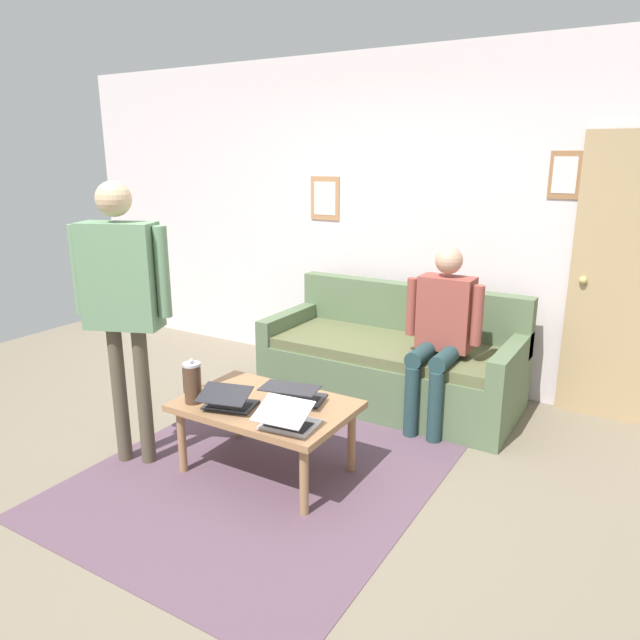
% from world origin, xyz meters
% --- Properties ---
extents(ground_plane, '(7.68, 7.68, 0.00)m').
position_xyz_m(ground_plane, '(0.00, 0.00, 0.00)').
color(ground_plane, '#776B58').
extents(area_rug, '(1.94, 2.15, 0.01)m').
position_xyz_m(area_rug, '(-0.05, -0.09, 0.00)').
color(area_rug, '#5B4251').
rests_on(area_rug, ground_plane).
extents(back_wall, '(7.04, 0.11, 2.70)m').
position_xyz_m(back_wall, '(-0.00, -2.20, 1.35)').
color(back_wall, silver).
rests_on(back_wall, ground_plane).
extents(interior_door, '(0.82, 0.09, 2.05)m').
position_xyz_m(interior_door, '(-1.80, -2.11, 1.02)').
color(interior_door, tan).
rests_on(interior_door, ground_plane).
extents(couch, '(1.94, 0.87, 0.88)m').
position_xyz_m(couch, '(-0.25, -1.60, 0.31)').
color(couch, '#566B4A').
rests_on(couch, ground_plane).
extents(coffee_table, '(1.03, 0.69, 0.45)m').
position_xyz_m(coffee_table, '(-0.05, -0.19, 0.40)').
color(coffee_table, '#986E48').
rests_on(coffee_table, ground_plane).
extents(laptop_left, '(0.40, 0.39, 0.12)m').
position_xyz_m(laptop_left, '(-0.18, -0.30, 0.50)').
color(laptop_left, '#28282D').
rests_on(laptop_left, coffee_table).
extents(laptop_center, '(0.35, 0.34, 0.13)m').
position_xyz_m(laptop_center, '(0.10, -0.03, 0.49)').
color(laptop_center, '#28282D').
rests_on(laptop_center, coffee_table).
extents(laptop_right, '(0.32, 0.33, 0.16)m').
position_xyz_m(laptop_right, '(-0.34, 0.01, 0.50)').
color(laptop_right, silver).
rests_on(laptop_right, coffee_table).
extents(french_press, '(0.13, 0.11, 0.28)m').
position_xyz_m(french_press, '(0.33, 0.02, 0.58)').
color(french_press, '#4C3323').
rests_on(french_press, coffee_table).
extents(person_standing, '(0.59, 0.35, 1.74)m').
position_xyz_m(person_standing, '(0.74, 0.13, 1.12)').
color(person_standing, brown).
rests_on(person_standing, ground_plane).
extents(person_seated, '(0.55, 0.51, 1.28)m').
position_xyz_m(person_seated, '(-0.70, -1.37, 0.73)').
color(person_seated, '#233E41').
rests_on(person_seated, ground_plane).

